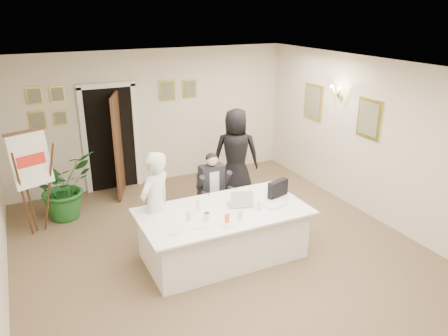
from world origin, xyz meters
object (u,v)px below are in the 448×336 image
object	(u,v)px
potted_palm	(63,186)
paper_stack	(275,205)
standing_man	(156,206)
standing_woman	(236,154)
laptop	(238,196)
oj_glass	(227,219)
laptop_bag	(278,188)
conference_table	(223,233)
steel_jug	(207,217)
flip_chart	(33,188)
seated_man	(213,190)

from	to	relation	value
potted_palm	paper_stack	distance (m)	3.82
standing_man	standing_woman	xyz separation A→B (m)	(2.06, 1.42, 0.06)
laptop	oj_glass	bearing A→B (deg)	-114.64
laptop_bag	oj_glass	bearing A→B (deg)	-175.50
potted_palm	oj_glass	xyz separation A→B (m)	(1.86, -2.83, 0.24)
conference_table	oj_glass	world-z (taller)	oj_glass
paper_stack	steel_jug	xyz separation A→B (m)	(-1.11, 0.01, 0.04)
flip_chart	oj_glass	xyz separation A→B (m)	(2.35, -2.38, 0.03)
seated_man	potted_palm	size ratio (longest dim) A/B	1.11
seated_man	standing_woman	distance (m)	1.27
conference_table	laptop_bag	size ratio (longest dim) A/B	6.59
seated_man	laptop	xyz separation A→B (m)	(0.00, -0.92, 0.25)
seated_man	standing_man	bearing A→B (deg)	-154.13
steel_jug	standing_man	bearing A→B (deg)	130.49
seated_man	paper_stack	distance (m)	1.29
flip_chart	paper_stack	world-z (taller)	flip_chart
conference_table	flip_chart	xyz separation A→B (m)	(-2.48, 2.00, 0.42)
laptop_bag	paper_stack	size ratio (longest dim) A/B	1.16
paper_stack	steel_jug	distance (m)	1.11
laptop	paper_stack	world-z (taller)	laptop
potted_palm	laptop_bag	size ratio (longest dim) A/B	3.16
laptop_bag	potted_palm	bearing A→B (deg)	123.58
standing_woman	laptop	world-z (taller)	standing_woman
seated_man	standing_woman	size ratio (longest dim) A/B	0.74
flip_chart	laptop	xyz separation A→B (m)	(2.77, -1.92, 0.10)
laptop	steel_jug	distance (m)	0.69
standing_man	oj_glass	size ratio (longest dim) A/B	12.84
flip_chart	laptop	distance (m)	3.37
standing_man	laptop	xyz separation A→B (m)	(1.18, -0.38, 0.08)
potted_palm	oj_glass	size ratio (longest dim) A/B	9.16
seated_man	steel_jug	size ratio (longest dim) A/B	12.03
seated_man	oj_glass	world-z (taller)	seated_man
conference_table	paper_stack	distance (m)	0.89
standing_woman	laptop	bearing A→B (deg)	91.15
seated_man	laptop_bag	bearing A→B (deg)	-51.44
standing_man	paper_stack	xyz separation A→B (m)	(1.66, -0.65, -0.04)
laptop_bag	steel_jug	size ratio (longest dim) A/B	3.42
laptop	oj_glass	size ratio (longest dim) A/B	2.74
flip_chart	laptop_bag	distance (m)	3.96
conference_table	seated_man	size ratio (longest dim) A/B	1.88
seated_man	standing_man	xyz separation A→B (m)	(-1.17, -0.55, 0.17)
standing_man	paper_stack	bearing A→B (deg)	125.23
oj_glass	laptop_bag	bearing A→B (deg)	22.43
conference_table	flip_chart	world-z (taller)	flip_chart
standing_man	flip_chart	bearing A→B (deg)	-77.69
conference_table	standing_woman	bearing A→B (deg)	57.98
standing_man	steel_jug	bearing A→B (deg)	97.02
flip_chart	oj_glass	bearing A→B (deg)	-45.30
laptop_bag	oj_glass	distance (m)	1.21
potted_palm	steel_jug	world-z (taller)	potted_palm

